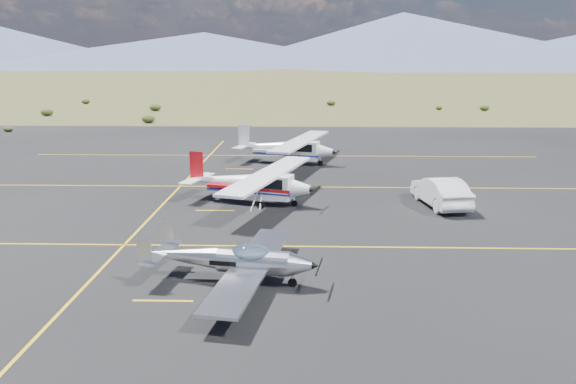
% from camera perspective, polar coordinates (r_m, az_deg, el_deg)
% --- Properties ---
extents(ground, '(1600.00, 1600.00, 0.00)m').
position_cam_1_polar(ground, '(21.80, -2.62, -7.27)').
color(ground, '#383D1C').
rests_on(ground, ground).
extents(apron, '(72.00, 72.00, 0.02)m').
position_cam_1_polar(apron, '(28.44, -1.59, -2.23)').
color(apron, black).
rests_on(apron, ground).
extents(aircraft_low_wing, '(5.98, 8.26, 1.79)m').
position_cam_1_polar(aircraft_low_wing, '(19.79, -5.46, -6.89)').
color(aircraft_low_wing, silver).
rests_on(aircraft_low_wing, apron).
extents(aircraft_cessna, '(7.10, 10.42, 2.66)m').
position_cam_1_polar(aircraft_cessna, '(30.28, -3.81, 1.04)').
color(aircraft_cessna, white).
rests_on(aircraft_cessna, apron).
extents(aircraft_plain, '(7.31, 10.93, 2.78)m').
position_cam_1_polar(aircraft_plain, '(41.43, -0.14, 4.56)').
color(aircraft_plain, silver).
rests_on(aircraft_plain, apron).
extents(sedan, '(2.40, 4.97, 1.57)m').
position_cam_1_polar(sedan, '(30.78, 15.24, 0.05)').
color(sedan, white).
rests_on(sedan, apron).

